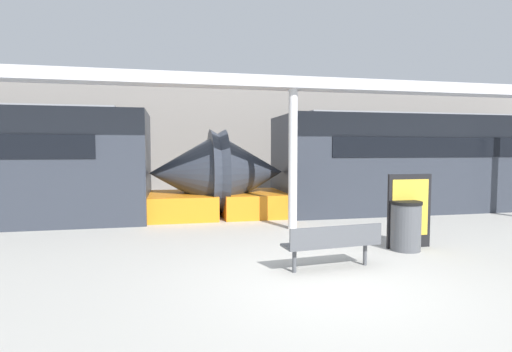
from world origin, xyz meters
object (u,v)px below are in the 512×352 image
poster_board (409,211)px  support_column_near (293,160)px  bench_near (333,242)px  trash_bin (406,226)px  train_left (451,164)px

poster_board → support_column_near: size_ratio=0.43×
support_column_near → bench_near: bearing=-96.1°
bench_near → trash_bin: trash_bin is taller
poster_board → bench_near: bearing=-152.4°
trash_bin → poster_board: bearing=43.8°
trash_bin → train_left: bearing=45.4°
train_left → support_column_near: (-6.56, -2.52, 0.24)m
trash_bin → poster_board: 0.37m
train_left → trash_bin: 7.17m
bench_near → poster_board: 2.43m
poster_board → trash_bin: bearing=-136.2°
poster_board → support_column_near: 3.11m
bench_near → trash_bin: bearing=19.5°
train_left → bench_near: 9.22m
support_column_near → train_left: bearing=21.0°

